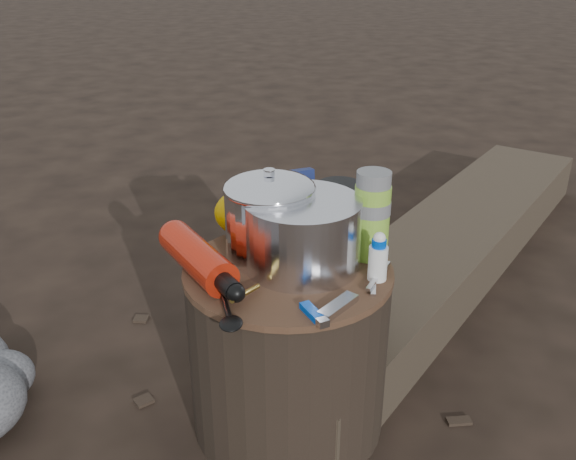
{
  "coord_description": "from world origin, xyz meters",
  "views": [
    {
      "loc": [
        -0.0,
        -1.12,
        1.0
      ],
      "look_at": [
        0.0,
        0.0,
        0.48
      ],
      "focal_mm": 38.8,
      "sensor_mm": 36.0,
      "label": 1
    }
  ],
  "objects_px": {
    "stump": "(288,348)",
    "log_main": "(447,250)",
    "fuel_bottle": "(198,257)",
    "travel_mug": "(339,214)",
    "camping_pot": "(270,217)",
    "thermos": "(372,216)"
  },
  "relations": [
    {
      "from": "log_main",
      "to": "travel_mug",
      "type": "bearing_deg",
      "value": -90.44
    },
    {
      "from": "thermos",
      "to": "travel_mug",
      "type": "distance_m",
      "value": 0.09
    },
    {
      "from": "stump",
      "to": "log_main",
      "type": "relative_size",
      "value": 0.22
    },
    {
      "from": "log_main",
      "to": "camping_pot",
      "type": "bearing_deg",
      "value": -95.84
    },
    {
      "from": "log_main",
      "to": "fuel_bottle",
      "type": "xyz_separation_m",
      "value": [
        -0.7,
        -0.72,
        0.35
      ]
    },
    {
      "from": "log_main",
      "to": "camping_pot",
      "type": "xyz_separation_m",
      "value": [
        -0.56,
        -0.65,
        0.4
      ]
    },
    {
      "from": "stump",
      "to": "travel_mug",
      "type": "distance_m",
      "value": 0.31
    },
    {
      "from": "log_main",
      "to": "camping_pot",
      "type": "relative_size",
      "value": 10.56
    },
    {
      "from": "fuel_bottle",
      "to": "travel_mug",
      "type": "xyz_separation_m",
      "value": [
        0.29,
        0.14,
        0.03
      ]
    },
    {
      "from": "stump",
      "to": "log_main",
      "type": "bearing_deg",
      "value": 53.3
    },
    {
      "from": "stump",
      "to": "camping_pot",
      "type": "xyz_separation_m",
      "value": [
        -0.04,
        0.05,
        0.29
      ]
    },
    {
      "from": "stump",
      "to": "travel_mug",
      "type": "xyz_separation_m",
      "value": [
        0.11,
        0.12,
        0.27
      ]
    },
    {
      "from": "camping_pot",
      "to": "thermos",
      "type": "height_order",
      "value": "thermos"
    },
    {
      "from": "stump",
      "to": "thermos",
      "type": "relative_size",
      "value": 2.29
    },
    {
      "from": "camping_pot",
      "to": "travel_mug",
      "type": "bearing_deg",
      "value": 25.23
    },
    {
      "from": "log_main",
      "to": "fuel_bottle",
      "type": "relative_size",
      "value": 6.57
    },
    {
      "from": "camping_pot",
      "to": "fuel_bottle",
      "type": "height_order",
      "value": "camping_pot"
    },
    {
      "from": "camping_pot",
      "to": "thermos",
      "type": "relative_size",
      "value": 0.99
    },
    {
      "from": "travel_mug",
      "to": "camping_pot",
      "type": "bearing_deg",
      "value": -154.77
    },
    {
      "from": "thermos",
      "to": "log_main",
      "type": "bearing_deg",
      "value": 61.59
    },
    {
      "from": "fuel_bottle",
      "to": "travel_mug",
      "type": "distance_m",
      "value": 0.33
    },
    {
      "from": "fuel_bottle",
      "to": "travel_mug",
      "type": "bearing_deg",
      "value": -5.83
    }
  ]
}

